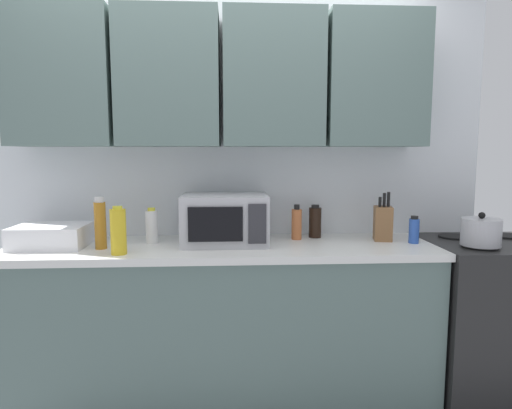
{
  "coord_description": "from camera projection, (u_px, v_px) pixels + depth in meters",
  "views": [
    {
      "loc": [
        0.05,
        -2.73,
        1.42
      ],
      "look_at": [
        0.19,
        -0.25,
        1.12
      ],
      "focal_mm": 30.71,
      "sensor_mm": 36.0,
      "label": 1
    }
  ],
  "objects": [
    {
      "name": "wall_back_with_cabinets",
      "position": [
        222.0,
        126.0,
        2.62
      ],
      "size": [
        3.25,
        0.38,
        2.6
      ],
      "color": "white",
      "rests_on": "ground_plane"
    },
    {
      "name": "bottle_yellow_mustard",
      "position": [
        118.0,
        231.0,
        2.22
      ],
      "size": [
        0.08,
        0.08,
        0.25
      ],
      "color": "gold",
      "rests_on": "counter_run"
    },
    {
      "name": "bottle_blue_cleaner",
      "position": [
        414.0,
        230.0,
        2.5
      ],
      "size": [
        0.06,
        0.06,
        0.16
      ],
      "color": "#2D56B7",
      "rests_on": "counter_run"
    },
    {
      "name": "counter_run",
      "position": [
        223.0,
        321.0,
        2.52
      ],
      "size": [
        2.38,
        0.63,
        0.9
      ],
      "color": "slate",
      "rests_on": "ground_plane"
    },
    {
      "name": "knife_block",
      "position": [
        383.0,
        223.0,
        2.57
      ],
      "size": [
        0.12,
        0.14,
        0.29
      ],
      "color": "brown",
      "rests_on": "counter_run"
    },
    {
      "name": "dish_rack",
      "position": [
        52.0,
        236.0,
        2.4
      ],
      "size": [
        0.38,
        0.3,
        0.12
      ],
      "primitive_type": "cube",
      "color": "silver",
      "rests_on": "counter_run"
    },
    {
      "name": "microwave",
      "position": [
        225.0,
        219.0,
        2.49
      ],
      "size": [
        0.48,
        0.37,
        0.28
      ],
      "color": "#B7B7BC",
      "rests_on": "counter_run"
    },
    {
      "name": "bottle_amber_vinegar",
      "position": [
        100.0,
        224.0,
        2.34
      ],
      "size": [
        0.06,
        0.06,
        0.28
      ],
      "color": "#AD701E",
      "rests_on": "counter_run"
    },
    {
      "name": "bottle_soy_dark",
      "position": [
        315.0,
        222.0,
        2.66
      ],
      "size": [
        0.08,
        0.08,
        0.2
      ],
      "color": "black",
      "rests_on": "counter_run"
    },
    {
      "name": "stove_range",
      "position": [
        490.0,
        316.0,
        2.59
      ],
      "size": [
        0.76,
        0.64,
        0.91
      ],
      "color": "black",
      "rests_on": "ground_plane"
    },
    {
      "name": "bottle_white_jar",
      "position": [
        152.0,
        226.0,
        2.49
      ],
      "size": [
        0.07,
        0.07,
        0.2
      ],
      "color": "white",
      "rests_on": "counter_run"
    },
    {
      "name": "kettle",
      "position": [
        481.0,
        232.0,
        2.38
      ],
      "size": [
        0.21,
        0.21,
        0.18
      ],
      "color": "#B2B2B7",
      "rests_on": "stove_range"
    },
    {
      "name": "bottle_spice_jar",
      "position": [
        297.0,
        224.0,
        2.6
      ],
      "size": [
        0.06,
        0.06,
        0.21
      ],
      "color": "#BC6638",
      "rests_on": "counter_run"
    }
  ]
}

